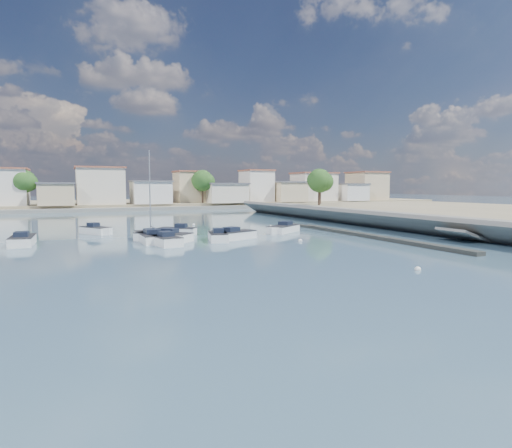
{
  "coord_description": "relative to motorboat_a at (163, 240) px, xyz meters",
  "views": [
    {
      "loc": [
        -21.85,
        -25.63,
        5.33
      ],
      "look_at": [
        -3.74,
        15.43,
        1.4
      ],
      "focal_mm": 30.0,
      "sensor_mm": 36.0,
      "label": 1
    }
  ],
  "objects": [
    {
      "name": "motorboat_d",
      "position": [
        14.84,
        4.63,
        -0.0
      ],
      "size": [
        5.11,
        4.53,
        1.48
      ],
      "color": "white",
      "rests_on": "ground"
    },
    {
      "name": "far_shore_quay",
      "position": [
        13.9,
        57.27,
        0.02
      ],
      "size": [
        160.0,
        2.5,
        0.8
      ],
      "primitive_type": "cube",
      "color": "slate",
      "rests_on": "ground"
    },
    {
      "name": "far_shore_land",
      "position": [
        13.9,
        78.27,
        0.32
      ],
      "size": [
        160.0,
        40.0,
        1.4
      ],
      "primitive_type": "cube",
      "color": "gray",
      "rests_on": "ground"
    },
    {
      "name": "motorboat_e",
      "position": [
        -11.86,
        5.06,
        -0.0
      ],
      "size": [
        2.07,
        5.39,
        1.48
      ],
      "color": "white",
      "rests_on": "ground"
    },
    {
      "name": "shore_trees",
      "position": [
        22.24,
        54.38,
        5.84
      ],
      "size": [
        74.56,
        38.32,
        7.92
      ],
      "color": "#38281E",
      "rests_on": "ground"
    },
    {
      "name": "sailboat",
      "position": [
        -0.63,
        3.02,
        0.03
      ],
      "size": [
        2.35,
        7.28,
        9.0
      ],
      "color": "white",
      "rests_on": "ground"
    },
    {
      "name": "seawall_walkway",
      "position": [
        32.4,
        -0.73,
        0.52
      ],
      "size": [
        5.0,
        90.0,
        1.8
      ],
      "primitive_type": "cube",
      "color": "slate",
      "rests_on": "ground"
    },
    {
      "name": "motorboat_g",
      "position": [
        -5.06,
        11.52,
        0.0
      ],
      "size": [
        3.41,
        4.18,
        1.48
      ],
      "color": "white",
      "rests_on": "ground"
    },
    {
      "name": "far_town",
      "position": [
        24.62,
        63.19,
        4.56
      ],
      "size": [
        113.01,
        12.8,
        8.35
      ],
      "color": "beige",
      "rests_on": "far_shore_land"
    },
    {
      "name": "motorboat_b",
      "position": [
        5.57,
        0.74,
        -0.0
      ],
      "size": [
        2.54,
        4.66,
        1.48
      ],
      "color": "white",
      "rests_on": "ground"
    },
    {
      "name": "motorboat_h",
      "position": [
        7.7,
        1.01,
        -0.0
      ],
      "size": [
        5.17,
        3.51,
        1.48
      ],
      "color": "white",
      "rests_on": "ground"
    },
    {
      "name": "ground",
      "position": [
        13.9,
        26.27,
        -0.38
      ],
      "size": [
        400.0,
        400.0,
        0.0
      ],
      "primitive_type": "plane",
      "color": "#345769",
      "rests_on": "ground"
    },
    {
      "name": "motorboat_a",
      "position": [
        0.0,
        0.0,
        0.0
      ],
      "size": [
        2.67,
        5.4,
        1.48
      ],
      "color": "white",
      "rests_on": "ground"
    },
    {
      "name": "motorboat_f",
      "position": [
        2.87,
        7.15,
        -0.0
      ],
      "size": [
        4.18,
        3.52,
        1.48
      ],
      "color": "white",
      "rests_on": "ground"
    },
    {
      "name": "motorboat_c",
      "position": [
        0.34,
        2.63,
        0.0
      ],
      "size": [
        5.5,
        5.46,
        1.48
      ],
      "color": "white",
      "rests_on": "ground"
    },
    {
      "name": "breakwater",
      "position": [
        20.81,
        -1.05,
        -0.21
      ],
      "size": [
        2.0,
        31.02,
        0.35
      ],
      "color": "black",
      "rests_on": "ground"
    },
    {
      "name": "mooring_buoys",
      "position": [
        16.24,
        0.9,
        -0.33
      ],
      "size": [
        19.4,
        37.33,
        0.4
      ],
      "color": "white",
      "rests_on": "ground"
    }
  ]
}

